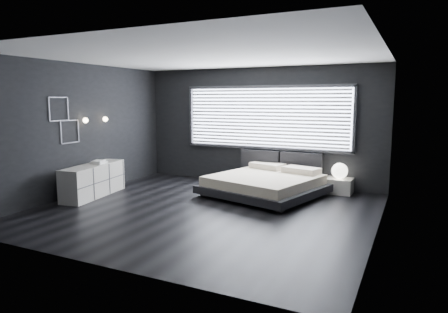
% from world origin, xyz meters
% --- Properties ---
extents(room, '(6.04, 6.00, 2.80)m').
position_xyz_m(room, '(0.00, 0.00, 1.40)').
color(room, black).
rests_on(room, ground).
extents(window, '(4.14, 0.09, 1.52)m').
position_xyz_m(window, '(0.20, 2.70, 1.61)').
color(window, white).
rests_on(window, ground).
extents(headboard, '(1.96, 0.16, 0.52)m').
position_xyz_m(headboard, '(0.61, 2.64, 0.57)').
color(headboard, black).
rests_on(headboard, ground).
extents(sconce_near, '(0.18, 0.11, 0.11)m').
position_xyz_m(sconce_near, '(-2.88, 0.05, 1.60)').
color(sconce_near, silver).
rests_on(sconce_near, ground).
extents(sconce_far, '(0.18, 0.11, 0.11)m').
position_xyz_m(sconce_far, '(-2.88, 0.65, 1.60)').
color(sconce_far, silver).
rests_on(sconce_far, ground).
extents(wall_art_upper, '(0.01, 0.48, 0.48)m').
position_xyz_m(wall_art_upper, '(-2.98, -0.55, 1.85)').
color(wall_art_upper, '#47474C').
rests_on(wall_art_upper, ground).
extents(wall_art_lower, '(0.01, 0.48, 0.48)m').
position_xyz_m(wall_art_lower, '(-2.98, -0.30, 1.38)').
color(wall_art_lower, '#47474C').
rests_on(wall_art_lower, ground).
extents(bed, '(2.65, 2.58, 0.57)m').
position_xyz_m(bed, '(0.62, 1.59, 0.26)').
color(bed, black).
rests_on(bed, ground).
extents(nightstand, '(0.58, 0.49, 0.33)m').
position_xyz_m(nightstand, '(2.00, 2.50, 0.17)').
color(nightstand, silver).
rests_on(nightstand, ground).
extents(orb_lamp, '(0.34, 0.34, 0.34)m').
position_xyz_m(orb_lamp, '(2.01, 2.46, 0.50)').
color(orb_lamp, white).
rests_on(orb_lamp, nightstand).
extents(dresser, '(0.73, 1.74, 0.68)m').
position_xyz_m(dresser, '(-2.65, -0.03, 0.34)').
color(dresser, silver).
rests_on(dresser, ground).
extents(book_stack, '(0.32, 0.38, 0.07)m').
position_xyz_m(book_stack, '(-2.65, 0.14, 0.71)').
color(book_stack, white).
rests_on(book_stack, dresser).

